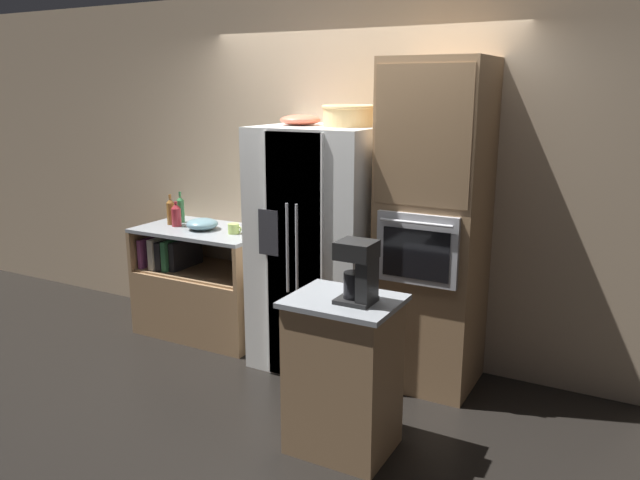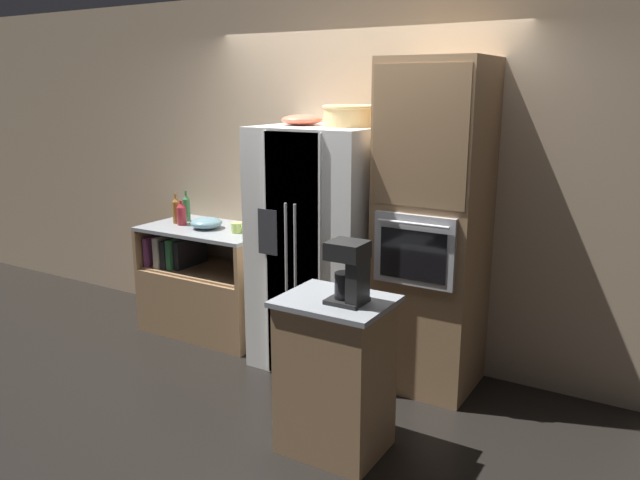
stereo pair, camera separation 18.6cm
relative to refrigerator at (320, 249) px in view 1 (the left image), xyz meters
name	(u,v)px [view 1 (the left image)]	position (x,y,z in m)	size (l,w,h in m)	color
ground_plane	(329,364)	(0.09, -0.02, -0.90)	(20.00, 20.00, 0.00)	black
wall_back	(356,176)	(0.09, 0.42, 0.50)	(12.00, 0.06, 2.80)	tan
counter_left	(205,293)	(-1.16, 0.05, -0.55)	(1.13, 0.68, 0.92)	#93704C
refrigerator	(320,249)	(0.00, 0.00, 0.00)	(0.89, 0.81, 1.81)	silver
wall_oven	(433,228)	(0.84, 0.08, 0.23)	(0.67, 0.68, 2.27)	#93704C
island_counter	(343,374)	(0.69, -1.00, -0.44)	(0.62, 0.50, 0.93)	#93704C
wicker_basket	(348,115)	(0.19, 0.06, 0.98)	(0.37, 0.37, 0.15)	tan
fruit_bowl	(301,120)	(-0.17, 0.02, 0.94)	(0.30, 0.30, 0.08)	#DB664C
bottle_tall	(176,215)	(-1.40, 0.01, 0.12)	(0.08, 0.08, 0.21)	maroon
bottle_short	(181,209)	(-1.47, 0.16, 0.14)	(0.06, 0.06, 0.27)	#33723F
bottle_wide	(171,211)	(-1.49, 0.04, 0.14)	(0.07, 0.07, 0.26)	brown
mug	(234,229)	(-0.80, 0.02, 0.06)	(0.12, 0.09, 0.08)	#B2D166
mixing_bowl	(202,224)	(-1.12, 0.01, 0.07)	(0.27, 0.27, 0.09)	#668C99
coffee_maker	(360,270)	(0.80, -1.02, 0.21)	(0.20, 0.19, 0.35)	black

